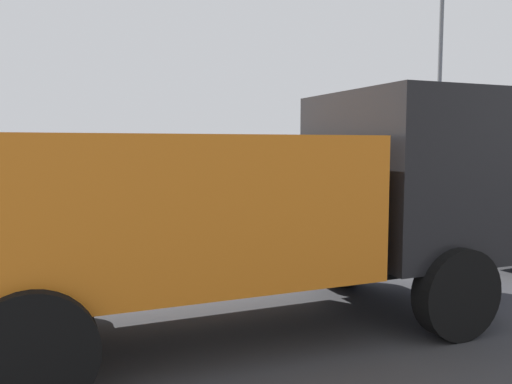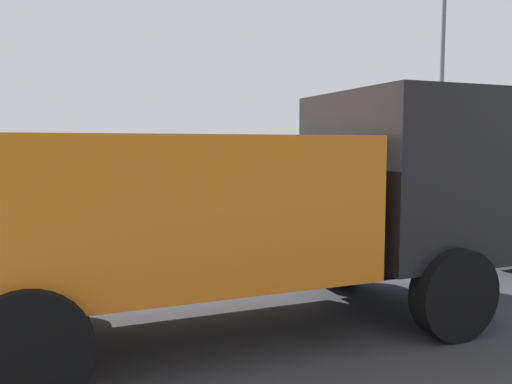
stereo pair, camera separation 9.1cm
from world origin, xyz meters
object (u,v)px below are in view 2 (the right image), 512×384
object	(u,v)px
fire_hydrant	(84,226)
loose_tire	(79,221)
dump_truck_orange	(249,201)
street_light_pole	(441,104)

from	to	relation	value
fire_hydrant	loose_tire	xyz separation A→B (m)	(-0.16, -0.54, 0.17)
fire_hydrant	dump_truck_orange	world-z (taller)	dump_truck_orange
dump_truck_orange	loose_tire	bearing A→B (deg)	107.37
street_light_pole	fire_hydrant	bearing A→B (deg)	179.60
loose_tire	dump_truck_orange	bearing A→B (deg)	-72.63
dump_truck_orange	street_light_pole	xyz separation A→B (m)	(8.26, 5.70, 1.84)
loose_tire	dump_truck_orange	world-z (taller)	dump_truck_orange
loose_tire	street_light_pole	world-z (taller)	street_light_pole
loose_tire	dump_truck_orange	xyz separation A→B (m)	(1.64, -5.23, 0.88)
loose_tire	dump_truck_orange	distance (m)	5.55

